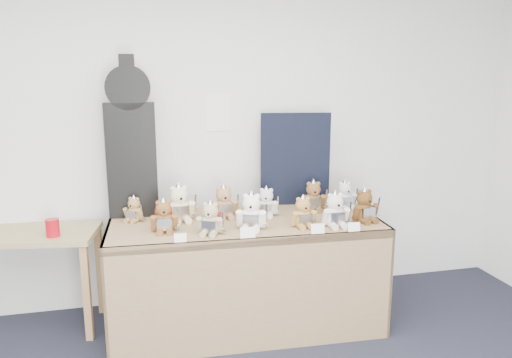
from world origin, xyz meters
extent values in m
plane|color=white|center=(0.00, 2.50, 1.35)|extent=(6.00, 0.00, 6.00)
cube|color=white|center=(0.41, 2.49, 1.58)|extent=(0.21, 0.00, 0.30)
cube|color=#826142|center=(0.51, 1.93, 0.80)|extent=(2.02, 0.92, 0.06)
cube|color=#826142|center=(0.49, 1.53, 0.41)|extent=(1.99, 0.11, 0.83)
cube|color=#826142|center=(-0.47, 1.97, 0.41)|extent=(0.06, 0.83, 0.83)
cube|color=#826142|center=(1.50, 1.89, 0.41)|extent=(0.06, 0.83, 0.83)
cube|color=#958150|center=(-1.02, 2.23, 0.74)|extent=(0.98, 0.64, 0.04)
cube|color=olive|center=(-0.64, 1.96, 0.36)|extent=(0.06, 0.06, 0.72)
cube|color=olive|center=(-0.58, 2.38, 0.36)|extent=(0.06, 0.06, 0.72)
cube|color=black|center=(-0.28, 2.25, 1.26)|extent=(0.37, 0.12, 0.86)
cylinder|color=black|center=(-0.28, 2.25, 1.79)|extent=(0.33, 0.12, 0.32)
cube|color=black|center=(-0.28, 2.25, 1.92)|extent=(0.11, 0.10, 0.21)
cube|color=black|center=(1.01, 2.28, 1.21)|extent=(0.56, 0.11, 0.76)
cylinder|color=#B00B18|center=(-0.85, 2.09, 0.82)|extent=(0.09, 0.09, 0.13)
ellipsoid|color=brown|center=(-0.08, 1.81, 0.89)|extent=(0.15, 0.13, 0.15)
sphere|color=brown|center=(-0.08, 1.81, 0.99)|extent=(0.11, 0.11, 0.11)
cylinder|color=brown|center=(-0.09, 1.76, 0.98)|extent=(0.05, 0.03, 0.05)
sphere|color=black|center=(-0.09, 1.75, 0.98)|extent=(0.02, 0.02, 0.02)
sphere|color=brown|center=(-0.12, 1.81, 1.03)|extent=(0.03, 0.03, 0.03)
sphere|color=brown|center=(-0.05, 1.81, 1.03)|extent=(0.03, 0.03, 0.03)
cylinder|color=brown|center=(-0.16, 1.79, 0.90)|extent=(0.04, 0.08, 0.11)
cylinder|color=brown|center=(-0.01, 1.79, 0.90)|extent=(0.04, 0.08, 0.11)
cylinder|color=brown|center=(-0.12, 1.76, 0.85)|extent=(0.05, 0.10, 0.04)
cylinder|color=brown|center=(-0.05, 1.75, 0.85)|extent=(0.05, 0.10, 0.04)
cube|color=silver|center=(-0.09, 1.75, 0.90)|extent=(0.10, 0.02, 0.08)
cone|color=silver|center=(-0.08, 1.81, 1.04)|extent=(0.09, 0.09, 0.07)
cube|color=silver|center=(0.01, 1.78, 0.92)|extent=(0.01, 0.04, 0.16)
cube|color=silver|center=(0.01, 1.78, 0.86)|extent=(0.04, 0.01, 0.01)
cube|color=#A01E12|center=(-0.08, 1.86, 0.90)|extent=(0.12, 0.03, 0.13)
ellipsoid|color=tan|center=(0.22, 1.69, 0.89)|extent=(0.18, 0.17, 0.15)
sphere|color=tan|center=(0.22, 1.69, 0.99)|extent=(0.11, 0.11, 0.11)
cylinder|color=tan|center=(0.20, 1.65, 0.98)|extent=(0.05, 0.04, 0.04)
sphere|color=black|center=(0.20, 1.63, 0.98)|extent=(0.02, 0.02, 0.02)
sphere|color=tan|center=(0.19, 1.70, 1.03)|extent=(0.03, 0.03, 0.03)
sphere|color=tan|center=(0.25, 1.68, 1.03)|extent=(0.03, 0.03, 0.03)
cylinder|color=tan|center=(0.15, 1.70, 0.90)|extent=(0.07, 0.09, 0.11)
cylinder|color=tan|center=(0.28, 1.65, 0.90)|extent=(0.07, 0.09, 0.11)
cylinder|color=tan|center=(0.17, 1.65, 0.85)|extent=(0.08, 0.10, 0.04)
cylinder|color=tan|center=(0.23, 1.63, 0.85)|extent=(0.08, 0.10, 0.04)
cube|color=silver|center=(0.20, 1.64, 0.89)|extent=(0.09, 0.05, 0.08)
cone|color=silver|center=(0.22, 1.69, 1.03)|extent=(0.09, 0.09, 0.07)
cube|color=silver|center=(0.29, 1.63, 0.92)|extent=(0.02, 0.04, 0.15)
cube|color=silver|center=(0.29, 1.63, 0.86)|extent=(0.04, 0.02, 0.01)
cube|color=#A01E12|center=(0.24, 1.74, 0.90)|extent=(0.12, 0.07, 0.13)
ellipsoid|color=white|center=(0.51, 1.73, 0.90)|extent=(0.21, 0.19, 0.17)
sphere|color=white|center=(0.51, 1.73, 1.02)|extent=(0.12, 0.12, 0.12)
cylinder|color=white|center=(0.50, 1.67, 1.01)|extent=(0.06, 0.04, 0.05)
sphere|color=black|center=(0.49, 1.66, 1.01)|extent=(0.02, 0.02, 0.02)
sphere|color=white|center=(0.47, 1.74, 1.06)|extent=(0.04, 0.04, 0.04)
sphere|color=white|center=(0.55, 1.71, 1.06)|extent=(0.04, 0.04, 0.04)
cylinder|color=white|center=(0.43, 1.73, 0.91)|extent=(0.07, 0.10, 0.13)
cylinder|color=white|center=(0.58, 1.68, 0.91)|extent=(0.07, 0.10, 0.13)
cylinder|color=white|center=(0.46, 1.68, 0.85)|extent=(0.08, 0.12, 0.05)
cylinder|color=white|center=(0.53, 1.66, 0.85)|extent=(0.08, 0.12, 0.05)
cube|color=silver|center=(0.49, 1.66, 0.91)|extent=(0.11, 0.05, 0.09)
cone|color=silver|center=(0.51, 1.73, 1.07)|extent=(0.11, 0.11, 0.08)
cube|color=silver|center=(0.60, 1.66, 0.94)|extent=(0.03, 0.04, 0.18)
cube|color=silver|center=(0.60, 1.66, 0.87)|extent=(0.05, 0.02, 0.01)
ellipsoid|color=#A67C3F|center=(0.88, 1.69, 0.89)|extent=(0.15, 0.13, 0.14)
sphere|color=#A67C3F|center=(0.88, 1.69, 0.99)|extent=(0.11, 0.11, 0.11)
cylinder|color=#A67C3F|center=(0.88, 1.65, 0.98)|extent=(0.05, 0.03, 0.04)
sphere|color=black|center=(0.88, 1.63, 0.98)|extent=(0.02, 0.02, 0.02)
sphere|color=#A67C3F|center=(0.84, 1.69, 1.03)|extent=(0.03, 0.03, 0.03)
sphere|color=#A67C3F|center=(0.91, 1.70, 1.03)|extent=(0.03, 0.03, 0.03)
cylinder|color=#A67C3F|center=(0.81, 1.67, 0.90)|extent=(0.04, 0.08, 0.11)
cylinder|color=#A67C3F|center=(0.95, 1.68, 0.90)|extent=(0.04, 0.08, 0.11)
cylinder|color=#A67C3F|center=(0.85, 1.64, 0.85)|extent=(0.05, 0.10, 0.04)
cylinder|color=#A67C3F|center=(0.91, 1.64, 0.85)|extent=(0.05, 0.10, 0.04)
cube|color=silver|center=(0.88, 1.64, 0.89)|extent=(0.09, 0.02, 0.08)
cone|color=silver|center=(0.88, 1.69, 1.03)|extent=(0.09, 0.09, 0.07)
cube|color=silver|center=(0.97, 1.67, 0.92)|extent=(0.01, 0.04, 0.15)
cube|color=silver|center=(0.97, 1.67, 0.86)|extent=(0.04, 0.01, 0.01)
ellipsoid|color=silver|center=(1.10, 1.66, 0.90)|extent=(0.16, 0.14, 0.16)
sphere|color=silver|center=(1.10, 1.66, 1.01)|extent=(0.12, 0.12, 0.12)
cylinder|color=silver|center=(1.10, 1.61, 1.00)|extent=(0.05, 0.03, 0.05)
sphere|color=black|center=(1.10, 1.59, 1.00)|extent=(0.02, 0.02, 0.02)
sphere|color=silver|center=(1.06, 1.66, 1.05)|extent=(0.04, 0.04, 0.04)
sphere|color=silver|center=(1.14, 1.66, 1.05)|extent=(0.04, 0.04, 0.04)
cylinder|color=silver|center=(1.03, 1.64, 0.91)|extent=(0.05, 0.09, 0.12)
cylinder|color=silver|center=(1.18, 1.64, 0.91)|extent=(0.05, 0.09, 0.12)
cylinder|color=silver|center=(1.07, 1.60, 0.85)|extent=(0.05, 0.11, 0.05)
cylinder|color=silver|center=(1.14, 1.60, 0.85)|extent=(0.05, 0.11, 0.05)
cube|color=silver|center=(1.10, 1.59, 0.90)|extent=(0.11, 0.02, 0.09)
cone|color=silver|center=(1.10, 1.66, 1.06)|extent=(0.10, 0.10, 0.08)
cube|color=silver|center=(1.20, 1.63, 0.93)|extent=(0.01, 0.04, 0.17)
cube|color=silver|center=(1.20, 1.63, 0.87)|extent=(0.05, 0.01, 0.01)
ellipsoid|color=brown|center=(1.36, 1.72, 0.90)|extent=(0.18, 0.16, 0.16)
sphere|color=brown|center=(1.36, 1.72, 1.00)|extent=(0.12, 0.12, 0.12)
cylinder|color=brown|center=(1.36, 1.67, 0.99)|extent=(0.05, 0.03, 0.05)
sphere|color=black|center=(1.37, 1.65, 0.99)|extent=(0.02, 0.02, 0.02)
sphere|color=brown|center=(1.32, 1.71, 1.05)|extent=(0.04, 0.04, 0.04)
sphere|color=brown|center=(1.39, 1.72, 1.05)|extent=(0.04, 0.04, 0.04)
cylinder|color=brown|center=(1.28, 1.68, 0.90)|extent=(0.06, 0.09, 0.12)
cylinder|color=brown|center=(1.43, 1.71, 0.90)|extent=(0.06, 0.09, 0.12)
cylinder|color=brown|center=(1.33, 1.65, 0.85)|extent=(0.07, 0.11, 0.05)
cylinder|color=brown|center=(1.40, 1.67, 0.85)|extent=(0.07, 0.11, 0.05)
cube|color=silver|center=(1.37, 1.65, 0.90)|extent=(0.11, 0.04, 0.09)
cone|color=silver|center=(1.36, 1.72, 1.05)|extent=(0.10, 0.10, 0.08)
cube|color=silver|center=(1.46, 1.70, 0.93)|extent=(0.02, 0.04, 0.17)
cube|color=silver|center=(1.46, 1.70, 0.86)|extent=(0.05, 0.01, 0.01)
ellipsoid|color=beige|center=(0.04, 2.04, 0.90)|extent=(0.20, 0.17, 0.18)
sphere|color=beige|center=(0.04, 2.04, 1.02)|extent=(0.13, 0.13, 0.13)
cylinder|color=beige|center=(0.05, 1.99, 1.01)|extent=(0.06, 0.04, 0.05)
sphere|color=black|center=(0.05, 1.97, 1.01)|extent=(0.02, 0.02, 0.02)
sphere|color=beige|center=(0.00, 2.03, 1.07)|extent=(0.04, 0.04, 0.04)
sphere|color=beige|center=(0.08, 2.05, 1.07)|extent=(0.04, 0.04, 0.04)
cylinder|color=beige|center=(-0.04, 2.01, 0.91)|extent=(0.06, 0.10, 0.13)
cylinder|color=beige|center=(0.13, 2.03, 0.91)|extent=(0.06, 0.10, 0.13)
cylinder|color=beige|center=(0.01, 1.97, 0.85)|extent=(0.07, 0.12, 0.05)
cylinder|color=beige|center=(0.09, 1.98, 0.85)|extent=(0.07, 0.12, 0.05)
cube|color=silver|center=(0.05, 1.97, 0.91)|extent=(0.12, 0.03, 0.10)
cone|color=silver|center=(0.04, 2.04, 1.08)|extent=(0.11, 0.11, 0.08)
cube|color=silver|center=(0.15, 2.02, 0.94)|extent=(0.02, 0.05, 0.19)
cube|color=silver|center=(0.15, 2.02, 0.87)|extent=(0.05, 0.01, 0.01)
ellipsoid|color=#A37851|center=(0.37, 2.05, 0.90)|extent=(0.17, 0.14, 0.16)
sphere|color=#A37851|center=(0.37, 2.05, 1.00)|extent=(0.12, 0.12, 0.12)
cylinder|color=#A37851|center=(0.37, 2.00, 0.99)|extent=(0.05, 0.03, 0.05)
sphere|color=black|center=(0.38, 1.99, 0.99)|extent=(0.02, 0.02, 0.02)
sphere|color=#A37851|center=(0.33, 2.05, 1.05)|extent=(0.04, 0.04, 0.04)
sphere|color=#A37851|center=(0.41, 2.05, 1.05)|extent=(0.04, 0.04, 0.04)
cylinder|color=#A37851|center=(0.30, 2.03, 0.90)|extent=(0.05, 0.09, 0.12)
cylinder|color=#A37851|center=(0.45, 2.04, 0.90)|extent=(0.05, 0.09, 0.12)
cylinder|color=#A37851|center=(0.34, 2.00, 0.85)|extent=(0.05, 0.11, 0.05)
cylinder|color=#A37851|center=(0.41, 2.00, 0.85)|extent=(0.05, 0.11, 0.05)
cube|color=silver|center=(0.37, 1.99, 0.90)|extent=(0.10, 0.02, 0.09)
cone|color=silver|center=(0.37, 2.05, 1.05)|extent=(0.10, 0.10, 0.08)
cube|color=silver|center=(0.47, 2.03, 0.93)|extent=(0.01, 0.04, 0.17)
cube|color=silver|center=(0.47, 2.03, 0.86)|extent=(0.05, 0.01, 0.01)
ellipsoid|color=silver|center=(0.70, 2.02, 0.89)|extent=(0.17, 0.16, 0.14)
sphere|color=silver|center=(0.70, 2.02, 0.99)|extent=(0.11, 0.11, 0.11)
cylinder|color=silver|center=(0.68, 1.98, 0.98)|extent=(0.05, 0.04, 0.04)
sphere|color=black|center=(0.68, 1.96, 0.98)|extent=(0.02, 0.02, 0.02)
sphere|color=silver|center=(0.66, 2.03, 1.03)|extent=(0.03, 0.03, 0.03)
sphere|color=silver|center=(0.73, 2.01, 1.03)|extent=(0.03, 0.03, 0.03)
cylinder|color=silver|center=(0.63, 2.03, 0.90)|extent=(0.06, 0.09, 0.11)
cylinder|color=silver|center=(0.75, 1.98, 0.90)|extent=(0.06, 0.09, 0.11)
cylinder|color=silver|center=(0.65, 1.98, 0.85)|extent=(0.07, 0.10, 0.04)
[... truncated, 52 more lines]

